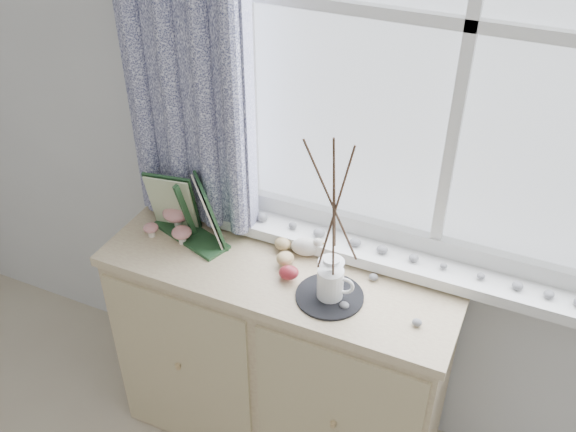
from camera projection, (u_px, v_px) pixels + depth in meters
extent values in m
cube|color=white|center=(357.00, 120.00, 1.98)|extent=(4.00, 0.04, 2.60)
cube|color=silver|center=(474.00, 22.00, 1.67)|extent=(1.30, 0.01, 1.40)
cube|color=white|center=(429.00, 266.00, 2.06)|extent=(1.45, 0.16, 0.04)
cube|color=beige|center=(281.00, 358.00, 2.37)|extent=(1.17, 0.43, 0.81)
cube|color=beige|center=(280.00, 270.00, 2.12)|extent=(1.20, 0.45, 0.03)
cube|color=beige|center=(182.00, 375.00, 2.30)|extent=(0.55, 0.01, 0.75)
cube|color=beige|center=(334.00, 432.00, 2.11)|extent=(0.55, 0.01, 0.75)
cylinder|color=white|center=(178.00, 220.00, 2.26)|extent=(0.03, 0.03, 0.06)
ellipsoid|color=#A30805|center=(177.00, 212.00, 2.24)|extent=(0.10, 0.10, 0.06)
cylinder|color=white|center=(182.00, 238.00, 2.20)|extent=(0.03, 0.03, 0.04)
ellipsoid|color=#A30805|center=(182.00, 232.00, 2.18)|extent=(0.07, 0.07, 0.04)
cylinder|color=white|center=(151.00, 232.00, 2.23)|extent=(0.02, 0.02, 0.03)
ellipsoid|color=#A30805|center=(151.00, 228.00, 2.22)|extent=(0.05, 0.05, 0.03)
ellipsoid|color=tan|center=(285.00, 258.00, 2.10)|extent=(0.06, 0.04, 0.07)
ellipsoid|color=tan|center=(283.00, 243.00, 2.16)|extent=(0.06, 0.04, 0.07)
ellipsoid|color=maroon|center=(289.00, 273.00, 2.04)|extent=(0.06, 0.04, 0.07)
cylinder|color=black|center=(330.00, 296.00, 1.99)|extent=(0.21, 0.21, 0.01)
cylinder|color=white|center=(330.00, 283.00, 1.95)|extent=(0.10, 0.10, 0.10)
cone|color=white|center=(331.00, 266.00, 1.92)|extent=(0.08, 0.08, 0.04)
cylinder|color=white|center=(331.00, 262.00, 1.90)|extent=(0.05, 0.05, 0.02)
torus|color=white|center=(344.00, 286.00, 1.94)|extent=(0.06, 0.02, 0.06)
ellipsoid|color=gray|center=(344.00, 305.00, 1.94)|extent=(0.03, 0.03, 0.02)
ellipsoid|color=gray|center=(373.00, 277.00, 2.05)|extent=(0.03, 0.03, 0.02)
ellipsoid|color=gray|center=(417.00, 323.00, 1.88)|extent=(0.03, 0.03, 0.02)
ellipsoid|color=gray|center=(342.00, 260.00, 2.12)|extent=(0.03, 0.03, 0.02)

